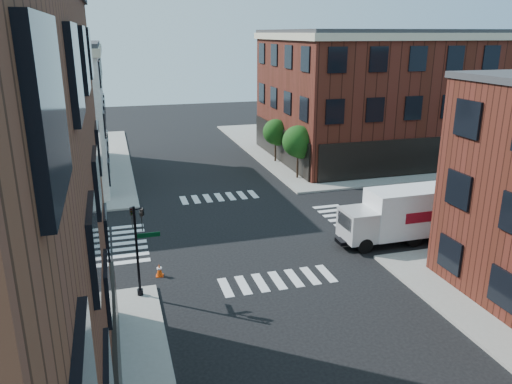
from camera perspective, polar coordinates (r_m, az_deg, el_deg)
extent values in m
plane|color=black|center=(31.85, -1.56, -4.42)|extent=(120.00, 120.00, 0.00)
cube|color=gray|center=(58.35, 13.37, 5.47)|extent=(30.00, 30.00, 0.15)
cube|color=#411910|center=(52.92, 16.01, 10.56)|extent=(25.00, 16.00, 12.00)
cylinder|color=black|center=(42.81, 4.75, 2.62)|extent=(0.18, 0.18, 1.47)
cylinder|color=black|center=(42.62, 4.77, 3.57)|extent=(0.12, 0.12, 1.47)
sphere|color=#0F340E|center=(42.24, 4.83, 5.78)|extent=(2.69, 2.69, 2.69)
sphere|color=#0F340E|center=(42.36, 5.18, 5.05)|extent=(1.85, 1.85, 1.85)
cylinder|color=black|center=(48.30, 2.22, 4.33)|extent=(0.18, 0.18, 1.33)
cylinder|color=black|center=(48.15, 2.23, 5.10)|extent=(0.12, 0.12, 1.33)
sphere|color=#0F340E|center=(47.84, 2.25, 6.88)|extent=(2.43, 2.43, 2.43)
sphere|color=#0F340E|center=(47.92, 2.56, 6.29)|extent=(1.67, 1.67, 1.67)
cylinder|color=black|center=(23.83, -13.42, -6.84)|extent=(0.12, 0.12, 4.60)
cylinder|color=black|center=(24.72, -13.09, -11.06)|extent=(0.28, 0.28, 0.30)
cube|color=#053819|center=(23.52, -12.23, -4.83)|extent=(1.10, 0.03, 0.22)
cube|color=#053819|center=(23.92, -13.69, -3.91)|extent=(0.03, 1.10, 0.22)
imported|color=black|center=(23.33, -12.86, -3.08)|extent=(0.22, 0.18, 1.10)
imported|color=black|center=(23.55, -13.99, -2.97)|extent=(0.18, 0.22, 1.10)
cube|color=white|center=(31.14, 17.15, -2.10)|extent=(5.17, 2.27, 2.76)
cube|color=maroon|center=(30.28, 18.31, -2.78)|extent=(1.96, 0.06, 0.62)
cube|color=maroon|center=(32.03, 16.05, -1.45)|extent=(1.96, 0.06, 0.62)
cube|color=#BDBEC0|center=(29.63, 11.59, -3.68)|extent=(1.80, 2.15, 1.78)
cube|color=black|center=(29.14, 10.16, -3.30)|extent=(0.10, 1.69, 0.80)
cube|color=black|center=(31.08, 15.27, -4.77)|extent=(7.12, 0.95, 0.22)
cylinder|color=black|center=(29.23, 12.34, -6.01)|extent=(0.89, 0.32, 0.89)
cylinder|color=black|center=(30.73, 10.68, -4.70)|extent=(0.89, 0.32, 0.89)
cylinder|color=black|center=(30.83, 17.58, -5.18)|extent=(0.89, 0.32, 0.89)
cylinder|color=black|center=(32.26, 15.75, -3.97)|extent=(0.89, 0.32, 0.89)
cylinder|color=black|center=(32.04, 20.76, -4.65)|extent=(0.89, 0.32, 0.89)
cylinder|color=black|center=(33.41, 18.86, -3.52)|extent=(0.89, 0.32, 0.89)
cube|color=#EB470A|center=(26.65, -10.94, -9.37)|extent=(0.42, 0.42, 0.04)
cone|color=#EB470A|center=(26.50, -10.98, -8.75)|extent=(0.40, 0.40, 0.68)
cylinder|color=white|center=(26.46, -10.99, -8.56)|extent=(0.26, 0.26, 0.08)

